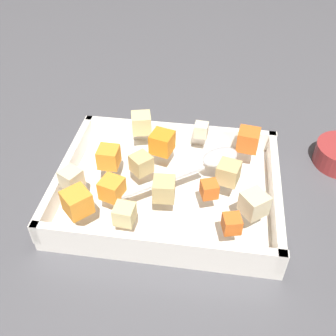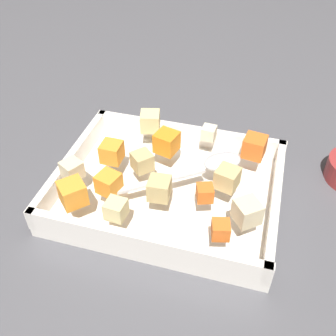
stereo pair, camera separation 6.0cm
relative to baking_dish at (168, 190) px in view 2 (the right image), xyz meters
The scene contains 18 objects.
ground_plane 0.02m from the baking_dish, 97.74° to the left, with size 4.00×4.00×0.00m, color #4C4C51.
baking_dish is the anchor object (origin of this frame).
carrot_chunk_mid_left 0.11m from the baking_dish, ahead, with size 0.03×0.03×0.03m, color orange.
carrot_chunk_far_right 0.15m from the baking_dish, 146.38° to the right, with size 0.03×0.03×0.03m, color orange.
carrot_chunk_front_center 0.11m from the baking_dish, 40.07° to the left, with size 0.03×0.03×0.03m, color orange.
carrot_chunk_near_right 0.09m from the baking_dish, 149.55° to the left, with size 0.02×0.02×0.02m, color orange.
carrot_chunk_heap_top 0.15m from the baking_dish, 135.14° to the left, with size 0.02×0.02×0.02m, color orange.
carrot_chunk_rim_edge 0.15m from the baking_dish, 40.37° to the left, with size 0.03×0.03×0.03m, color orange.
carrot_chunk_corner_se 0.08m from the baking_dish, 71.77° to the right, with size 0.03×0.03×0.03m, color orange.
potato_chunk_center 0.06m from the baking_dish, ahead, with size 0.03×0.03×0.03m, color tan.
potato_chunk_heap_side 0.12m from the baking_dish, 112.08° to the right, with size 0.02×0.02×0.02m, color beige.
potato_chunk_corner_ne 0.15m from the baking_dish, 154.12° to the left, with size 0.03×0.03×0.03m, color beige.
potato_chunk_near_spoon 0.13m from the baking_dish, 59.00° to the right, with size 0.03×0.03×0.03m, color #E0CC89.
potato_chunk_back_center 0.15m from the baking_dish, 18.97° to the left, with size 0.03×0.03×0.03m, color beige.
potato_chunk_corner_sw 0.10m from the baking_dish, behind, with size 0.03×0.03×0.03m, color tan.
potato_chunk_mid_right 0.07m from the baking_dish, 95.47° to the left, with size 0.03×0.03×0.03m, color tan.
potato_chunk_near_left 0.12m from the baking_dish, 67.12° to the left, with size 0.03×0.03×0.03m, color #E0CC89.
serving_spoon 0.09m from the baking_dish, 155.56° to the right, with size 0.18×0.14×0.02m.
Camera 2 is at (-0.12, 0.42, 0.46)m, focal length 42.37 mm.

